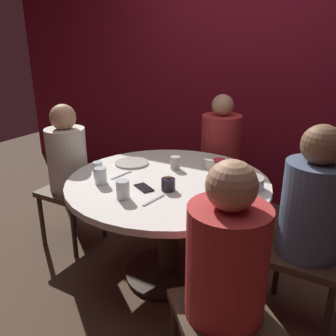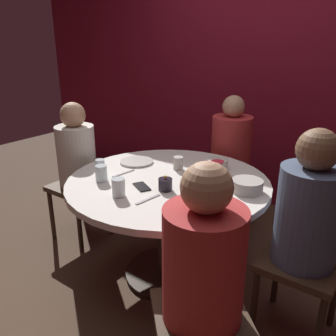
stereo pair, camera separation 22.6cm
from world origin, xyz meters
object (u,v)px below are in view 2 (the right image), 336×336
at_px(seated_diner_left, 77,157).
at_px(bowl_serving_large, 217,164).
at_px(seated_diner_front_right, 204,265).
at_px(seated_diner_back, 231,148).
at_px(wine_glass, 217,169).
at_px(cell_phone, 142,187).
at_px(dining_table, 168,201).
at_px(candle_holder, 165,184).
at_px(dinner_plate, 137,162).
at_px(cup_near_candle, 118,187).
at_px(seated_diner_right, 308,216).
at_px(cup_by_right_diner, 100,167).
at_px(cup_by_left_diner, 178,163).
at_px(cup_center_front, 101,173).
at_px(bowl_salad_center, 216,206).
at_px(bowl_small_white, 247,186).

distance_m(seated_diner_left, bowl_serving_large, 1.11).
bearing_deg(seated_diner_front_right, seated_diner_back, -22.12).
relative_size(wine_glass, cell_phone, 1.26).
height_order(dining_table, bowl_serving_large, bowl_serving_large).
height_order(seated_diner_left, candle_holder, seated_diner_left).
bearing_deg(dinner_plate, cup_near_candle, -59.33).
xyz_separation_m(seated_diner_right, cup_by_right_diner, (-1.29, -0.19, 0.04)).
xyz_separation_m(candle_holder, cup_by_right_diner, (-0.50, -0.05, 0.02)).
bearing_deg(dinner_plate, seated_diner_back, 63.46).
height_order(cup_near_candle, cup_by_left_diner, cup_near_candle).
bearing_deg(cup_center_front, dinner_plate, 97.10).
bearing_deg(bowl_serving_large, cell_phone, -111.92).
xyz_separation_m(bowl_serving_large, cup_near_candle, (-0.24, -0.72, 0.02)).
bearing_deg(candle_holder, cup_by_left_diner, 112.28).
relative_size(wine_glass, bowl_salad_center, 0.85).
xyz_separation_m(seated_diner_right, bowl_small_white, (-0.39, 0.12, 0.03)).
bearing_deg(cup_by_right_diner, bowl_salad_center, -1.26).
height_order(wine_glass, dinner_plate, wine_glass).
bearing_deg(dinner_plate, seated_diner_left, -165.22).
distance_m(seated_diner_back, wine_glass, 0.91).
relative_size(dining_table, seated_diner_back, 1.13).
xyz_separation_m(seated_diner_left, wine_glass, (1.21, 0.06, 0.15)).
height_order(bowl_salad_center, cup_near_candle, cup_near_candle).
bearing_deg(cup_by_left_diner, dinner_plate, -168.70).
distance_m(candle_holder, cell_phone, 0.15).
bearing_deg(cup_by_right_diner, dinner_plate, 84.39).
bearing_deg(seated_diner_left, bowl_serving_large, 18.68).
xyz_separation_m(seated_diner_back, cup_center_front, (-0.33, -1.16, 0.06)).
bearing_deg(cell_phone, dining_table, 12.41).
xyz_separation_m(cell_phone, bowl_small_white, (0.54, 0.32, 0.03)).
xyz_separation_m(seated_diner_front_right, wine_glass, (-0.33, 0.71, 0.13)).
bearing_deg(cell_phone, wine_glass, -27.88).
height_order(seated_diner_left, seated_diner_back, seated_diner_back).
bearing_deg(candle_holder, cell_phone, -160.09).
distance_m(seated_diner_right, seated_diner_front_right, 0.69).
bearing_deg(seated_diner_front_right, cup_by_left_diner, -5.22).
relative_size(dining_table, cell_phone, 9.30).
xyz_separation_m(dining_table, candle_holder, (0.08, -0.14, 0.19)).
distance_m(cell_phone, bowl_serving_large, 0.59).
height_order(seated_diner_front_right, bowl_serving_large, seated_diner_front_right).
bearing_deg(bowl_salad_center, seated_diner_front_right, -67.01).
height_order(seated_diner_right, bowl_small_white, seated_diner_right).
height_order(candle_holder, cup_center_front, cup_center_front).
distance_m(bowl_salad_center, cup_near_candle, 0.57).
bearing_deg(seated_diner_back, cell_phone, -3.00).
bearing_deg(wine_glass, dinner_plate, 173.64).
bearing_deg(bowl_small_white, seated_diner_back, 122.38).
xyz_separation_m(wine_glass, cup_near_candle, (-0.40, -0.42, -0.07)).
relative_size(seated_diner_front_right, bowl_serving_large, 8.02).
height_order(bowl_serving_large, bowl_salad_center, bowl_serving_large).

